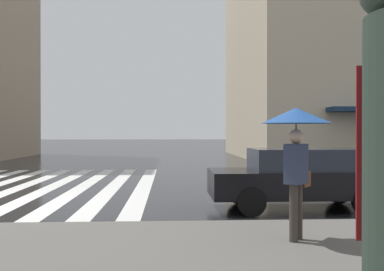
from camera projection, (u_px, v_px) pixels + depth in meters
ground_plane at (14, 205)px, 11.20m from camera, size 220.00×220.00×0.00m
zebra_crossing at (39, 186)px, 15.17m from camera, size 13.00×7.50×0.01m
car_black at (300, 177)px, 10.54m from camera, size 1.85×4.10×1.41m
pedestrian_with_floral_umbrella at (296, 133)px, 6.86m from camera, size 1.04×1.04×2.00m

